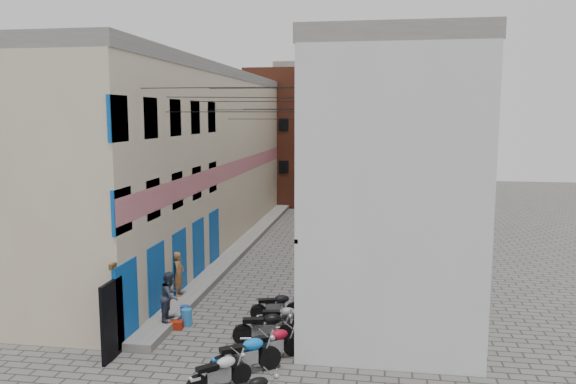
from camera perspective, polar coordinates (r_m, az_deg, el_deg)
The scene contains 20 objects.
ground at distance 16.43m, azimuth -8.39°, elevation -16.32°, with size 90.00×90.00×0.00m, color #5E5B58.
plinth at distance 28.84m, azimuth -4.52°, elevation -5.35°, with size 0.90×26.00×0.25m, color slate.
building_left at distance 28.95m, azimuth -10.29°, elevation 3.37°, with size 5.10×27.00×9.00m.
building_right at distance 27.36m, azimuth 9.90°, elevation 3.13°, with size 5.94×26.00×9.00m.
building_far_brick_left at distance 42.82m, azimuth 0.22°, elevation 5.59°, with size 6.00×6.00×10.00m, color brown.
building_far_brick_right at distance 44.38m, azimuth 7.04°, elevation 4.32°, with size 5.00×6.00×8.00m, color brown.
building_far_concrete at distance 48.50m, azimuth 3.68°, elevation 6.43°, with size 8.00×5.00×11.00m, color slate.
far_shopfront at distance 40.12m, azimuth 2.42°, elevation -0.02°, with size 2.00×0.30×2.40m, color black.
overhead_wires at distance 22.40m, azimuth -2.82°, elevation 8.92°, with size 5.80×13.02×1.32m.
motorcycle_b at distance 14.48m, azimuth -6.98°, elevation -17.59°, with size 0.54×1.72×1.00m, color silver, non-canonical shape.
motorcycle_c at distance 15.16m, azimuth -4.34°, elevation -16.02°, with size 0.63×2.00×1.16m, color blue, non-canonical shape.
motorcycle_d at distance 15.96m, azimuth -1.51°, elevation -14.99°, with size 0.56×1.76×1.02m, color #B10C25, non-canonical shape.
motorcycle_e at distance 16.93m, azimuth -2.30°, elevation -13.42°, with size 0.61×1.94×1.13m, color black, non-canonical shape.
motorcycle_f at distance 17.75m, azimuth -0.65°, elevation -12.61°, with size 0.54×1.72×1.00m, color #9B9BA0, non-canonical shape.
motorcycle_g at distance 18.83m, azimuth -1.20°, elevation -11.37°, with size 0.55×1.74×1.01m, color black, non-canonical shape.
person_a at distance 20.71m, azimuth -11.04°, elevation -8.13°, with size 0.59×0.38×1.61m, color #936035.
person_b at distance 18.38m, azimuth -11.91°, elevation -10.29°, with size 0.76×0.59×1.56m, color #31384A.
water_jug_near at distance 18.70m, azimuth -10.26°, elevation -12.42°, with size 0.34×0.34×0.54m, color #2A85D3.
water_jug_far at distance 19.20m, azimuth -10.43°, elevation -11.97°, with size 0.30×0.30×0.47m, color #2043A3.
red_crate at distance 18.52m, azimuth -11.28°, elevation -13.10°, with size 0.41×0.31×0.26m, color #9E200B.
Camera 1 is at (4.62, -14.27, 6.71)m, focal length 35.00 mm.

